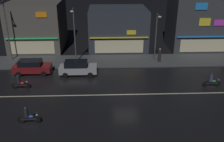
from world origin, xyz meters
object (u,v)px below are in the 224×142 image
Objects in this scene: streetlamp_west at (6,27)px; motorcycle_lead at (20,83)px; motorcycle_trailing_far at (28,116)px; streetlamp_mid at (74,32)px; parked_car_near_kerb at (32,67)px; motorcycle_opposite_lane at (212,81)px; pedestrian_on_sidewalk at (160,55)px; traffic_cone at (87,68)px; streetlamp_east at (156,33)px; parked_car_trailing at (78,68)px.

streetlamp_west reaches higher than motorcycle_lead.
motorcycle_trailing_far is (5.97, -14.34, -3.98)m from streetlamp_west.
parked_car_near_kerb is at bearing -150.21° from streetlamp_mid.
motorcycle_opposite_lane and motorcycle_trailing_far have the same top height.
motorcycle_lead and motorcycle_trailing_far have the same top height.
motorcycle_trailing_far is (-17.54, -5.95, 0.00)m from motorcycle_opposite_lane.
traffic_cone is at bearing -141.77° from pedestrian_on_sidewalk.
streetlamp_west reaches higher than motorcycle_opposite_lane.
pedestrian_on_sidewalk is 9.52m from traffic_cone.
streetlamp_east is at bearing 23.49° from motorcycle_lead.
streetlamp_mid is 11.29m from pedestrian_on_sidewalk.
motorcycle_trailing_far is at bearing -134.31° from streetlamp_east.
motorcycle_trailing_far is at bearing -111.39° from traffic_cone.
streetlamp_west reaches higher than pedestrian_on_sidewalk.
streetlamp_mid is 4.73m from traffic_cone.
parked_car_near_kerb is 7.82× the size of traffic_cone.
traffic_cone is (4.26, 10.87, -0.36)m from motorcycle_trailing_far.
motorcycle_trailing_far is at bearing 102.08° from parked_car_near_kerb.
motorcycle_trailing_far is (2.47, -6.23, 0.00)m from motorcycle_lead.
streetlamp_east is 18.80m from motorcycle_trailing_far.
streetlamp_mid is 3.67× the size of motorcycle_trailing_far.
pedestrian_on_sidewalk is (10.80, 0.15, -3.29)m from streetlamp_mid.
motorcycle_trailing_far is at bearing -110.94° from pedestrian_on_sidewalk.
traffic_cone is at bearing 161.74° from motorcycle_opposite_lane.
parked_car_trailing is at bearing -136.46° from pedestrian_on_sidewalk.
motorcycle_lead is 1.00× the size of motorcycle_opposite_lane.
parked_car_near_kerb is at bearing 170.18° from motorcycle_opposite_lane.
pedestrian_on_sidewalk is 18.77m from motorcycle_trailing_far.
parked_car_near_kerb is 10.34m from motorcycle_trailing_far.
streetlamp_east is 9.69m from traffic_cone.
streetlamp_west is 1.23× the size of streetlamp_east.
parked_car_near_kerb is (-4.87, -2.79, -3.39)m from streetlamp_mid.
parked_car_near_kerb is at bearing -84.89° from motorcycle_trailing_far.
streetlamp_mid is (8.67, -1.45, -0.35)m from streetlamp_west.
streetlamp_west is at bearing 161.26° from traffic_cone.
streetlamp_west is at bearing 176.70° from streetlamp_east.
parked_car_trailing is at bearing -115.47° from motorcycle_trailing_far.
motorcycle_trailing_far is at bearing -108.50° from parked_car_trailing.
motorcycle_trailing_far is (2.16, -10.10, -0.24)m from parked_car_near_kerb.
parked_car_near_kerb is 2.26× the size of motorcycle_trailing_far.
motorcycle_opposite_lane is (14.84, -6.94, -3.63)m from streetlamp_mid.
parked_car_trailing is 6.61m from motorcycle_lead.
streetlamp_east is at bearing 15.33° from traffic_cone.
parked_car_trailing is 2.26× the size of motorcycle_lead.
streetlamp_west is 13.90× the size of traffic_cone.
streetlamp_east is (10.24, 0.36, -0.41)m from streetlamp_mid.
streetlamp_east is 1.44× the size of parked_car_near_kerb.
motorcycle_opposite_lane is at bearing -168.24° from motorcycle_trailing_far.
motorcycle_lead is at bearing 85.48° from parked_car_near_kerb.
streetlamp_mid is at bearing 98.77° from parked_car_trailing.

